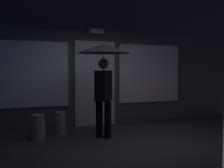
{
  "coord_description": "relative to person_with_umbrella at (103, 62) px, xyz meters",
  "views": [
    {
      "loc": [
        -3.03,
        -5.81,
        1.48
      ],
      "look_at": [
        -0.2,
        0.63,
        1.15
      ],
      "focal_mm": 52.37,
      "sensor_mm": 36.0,
      "label": 1
    }
  ],
  "objects": [
    {
      "name": "building_facade",
      "position": [
        0.4,
        1.72,
        0.49
      ],
      "size": [
        8.79,
        0.48,
        4.25
      ],
      "color": "#4C4C56",
      "rests_on": "ground"
    },
    {
      "name": "ground_plane",
      "position": [
        0.4,
        -0.63,
        -1.62
      ],
      "size": [
        18.0,
        18.0,
        0.0
      ],
      "primitive_type": "plane",
      "color": "#38353A"
    },
    {
      "name": "sidewalk_bollard",
      "position": [
        -1.32,
        0.4,
        -1.36
      ],
      "size": [
        0.3,
        0.3,
        0.52
      ],
      "primitive_type": "cylinder",
      "color": "#9E998E",
      "rests_on": "ground"
    },
    {
      "name": "sidewalk_bollard_2",
      "position": [
        -0.76,
        0.73,
        -1.36
      ],
      "size": [
        0.24,
        0.24,
        0.51
      ],
      "primitive_type": "cylinder",
      "color": "#B2A899",
      "rests_on": "ground"
    },
    {
      "name": "person_with_umbrella",
      "position": [
        0.0,
        0.0,
        0.0
      ],
      "size": [
        1.17,
        1.17,
        2.01
      ],
      "rotation": [
        0.0,
        0.0,
        0.82
      ],
      "color": "black",
      "rests_on": "ground"
    }
  ]
}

